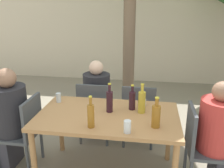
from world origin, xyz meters
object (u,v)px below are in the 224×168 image
object	(u,v)px
amber_bottle_1	(156,116)
oil_cruet_3	(142,102)
wine_bottle_4	(110,101)
patio_chair_1	(200,143)
person_seated_0	(6,123)
amber_bottle_0	(91,115)
drinking_glass_0	(127,127)
person_seated_1	(223,142)
wine_bottle_2	(132,100)
dining_table_front	(108,121)
person_seated_2	(98,102)
patio_chair_3	(139,112)
drinking_glass_1	(59,98)
patio_chair_2	(95,109)
patio_chair_0	(25,129)
drinking_glass_2	(143,102)

from	to	relation	value
amber_bottle_1	oil_cruet_3	world-z (taller)	oil_cruet_3
oil_cruet_3	wine_bottle_4	distance (m)	0.35
patio_chair_1	person_seated_0	distance (m)	2.22
person_seated_0	oil_cruet_3	size ratio (longest dim) A/B	3.70
amber_bottle_0	drinking_glass_0	xyz separation A→B (m)	(0.36, -0.05, -0.07)
patio_chair_1	person_seated_1	size ratio (longest dim) A/B	0.75
person_seated_1	wine_bottle_4	bearing A→B (deg)	86.64
person_seated_0	wine_bottle_2	size ratio (longest dim) A/B	4.24
dining_table_front	person_seated_2	size ratio (longest dim) A/B	1.31
patio_chair_3	person_seated_2	world-z (taller)	person_seated_2
amber_bottle_0	wine_bottle_2	size ratio (longest dim) A/B	1.11
wine_bottle_4	drinking_glass_1	size ratio (longest dim) A/B	2.89
person_seated_1	dining_table_front	bearing A→B (deg)	90.00
patio_chair_2	person_seated_1	bearing A→B (deg)	155.82
dining_table_front	patio_chair_0	bearing A→B (deg)	180.00
person_seated_2	oil_cruet_3	bearing A→B (deg)	129.28
amber_bottle_0	wine_bottle_2	bearing A→B (deg)	53.52
oil_cruet_3	drinking_glass_0	world-z (taller)	oil_cruet_3
person_seated_2	amber_bottle_0	bearing A→B (deg)	99.02
amber_bottle_0	drinking_glass_0	size ratio (longest dim) A/B	2.67
person_seated_0	drinking_glass_1	xyz separation A→B (m)	(0.57, 0.25, 0.26)
patio_chair_1	amber_bottle_0	xyz separation A→B (m)	(-1.11, -0.31, 0.39)
patio_chair_0	drinking_glass_1	size ratio (longest dim) A/B	7.83
amber_bottle_1	person_seated_1	bearing A→B (deg)	16.40
patio_chair_3	person_seated_1	distance (m)	1.15
patio_chair_2	amber_bottle_1	xyz separation A→B (m)	(0.82, -0.90, 0.38)
person_seated_0	oil_cruet_3	bearing A→B (deg)	93.83
patio_chair_0	wine_bottle_2	distance (m)	1.31
patio_chair_2	wine_bottle_4	distance (m)	0.80
person_seated_1	drinking_glass_1	world-z (taller)	person_seated_1
patio_chair_2	person_seated_1	world-z (taller)	person_seated_1
wine_bottle_4	drinking_glass_0	distance (m)	0.50
patio_chair_2	person_seated_0	xyz separation A→B (m)	(-0.92, -0.69, 0.06)
patio_chair_0	person_seated_2	size ratio (longest dim) A/B	0.77
patio_chair_2	wine_bottle_2	distance (m)	0.84
drinking_glass_1	drinking_glass_2	world-z (taller)	drinking_glass_1
patio_chair_3	wine_bottle_4	size ratio (longest dim) A/B	2.71
wine_bottle_2	drinking_glass_1	world-z (taller)	wine_bottle_2
dining_table_front	drinking_glass_2	world-z (taller)	drinking_glass_2
drinking_glass_1	patio_chair_3	bearing A→B (deg)	24.47
patio_chair_3	wine_bottle_2	bearing A→B (deg)	83.61
patio_chair_2	amber_bottle_1	size ratio (longest dim) A/B	2.88
patio_chair_1	person_seated_1	xyz separation A→B (m)	(0.23, -0.00, 0.04)
patio_chair_2	patio_chair_3	size ratio (longest dim) A/B	1.00
patio_chair_1	amber_bottle_1	size ratio (longest dim) A/B	2.88
patio_chair_0	patio_chair_1	bearing A→B (deg)	90.00
patio_chair_1	patio_chair_2	bearing A→B (deg)	62.18
person_seated_1	wine_bottle_2	size ratio (longest dim) A/B	4.11
dining_table_front	patio_chair_2	bearing A→B (deg)	113.99
drinking_glass_0	person_seated_1	bearing A→B (deg)	20.36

